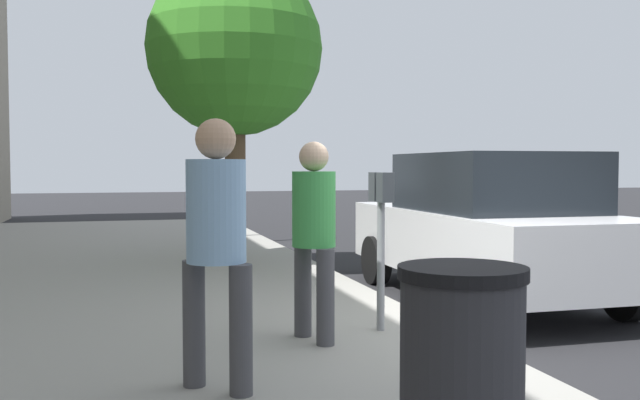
{
  "coord_description": "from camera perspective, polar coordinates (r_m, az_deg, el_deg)",
  "views": [
    {
      "loc": [
        -5.67,
        2.86,
        1.61
      ],
      "look_at": [
        0.66,
        1.06,
        1.3
      ],
      "focal_mm": 39.29,
      "sensor_mm": 36.0,
      "label": 1
    }
  ],
  "objects": [
    {
      "name": "parked_sedan_near",
      "position": [
        8.62,
        13.47,
        -2.11
      ],
      "size": [
        4.42,
        2.01,
        1.77
      ],
      "color": "silver",
      "rests_on": "ground_plane"
    },
    {
      "name": "ground_plane",
      "position": [
        6.56,
        10.79,
        -11.54
      ],
      "size": [
        80.0,
        80.0,
        0.0
      ],
      "primitive_type": "plane",
      "color": "#232326",
      "rests_on": "ground"
    },
    {
      "name": "pedestrian_at_meter",
      "position": [
        5.84,
        -0.5,
        -2.11
      ],
      "size": [
        0.5,
        0.36,
        1.67
      ],
      "rotation": [
        0.0,
        0.0,
        -1.29
      ],
      "color": "#47474C",
      "rests_on": "sidewalk_slab"
    },
    {
      "name": "sidewalk_slab",
      "position": [
        5.88,
        -17.06,
        -12.53
      ],
      "size": [
        28.0,
        6.0,
        0.15
      ],
      "primitive_type": "cube",
      "color": "gray",
      "rests_on": "ground_plane"
    },
    {
      "name": "trash_bin",
      "position": [
        3.35,
        11.45,
        -13.85
      ],
      "size": [
        0.59,
        0.59,
        1.01
      ],
      "color": "#2D2D33",
      "rests_on": "sidewalk_slab"
    },
    {
      "name": "traffic_signal",
      "position": [
        14.89,
        -6.42,
        6.42
      ],
      "size": [
        0.24,
        0.44,
        3.6
      ],
      "color": "black",
      "rests_on": "sidewalk_slab"
    },
    {
      "name": "parking_meter",
      "position": [
        6.22,
        5.0,
        -1.37
      ],
      "size": [
        0.36,
        0.12,
        1.41
      ],
      "color": "gray",
      "rests_on": "sidewalk_slab"
    },
    {
      "name": "pedestrian_bystander",
      "position": [
        4.57,
        -8.45,
        -2.51
      ],
      "size": [
        0.43,
        0.42,
        1.77
      ],
      "rotation": [
        0.0,
        0.0,
        -0.8
      ],
      "color": "#47474C",
      "rests_on": "sidewalk_slab"
    },
    {
      "name": "street_tree",
      "position": [
        11.04,
        -6.97,
        12.04
      ],
      "size": [
        2.69,
        2.69,
        4.62
      ],
      "color": "brown",
      "rests_on": "sidewalk_slab"
    }
  ]
}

